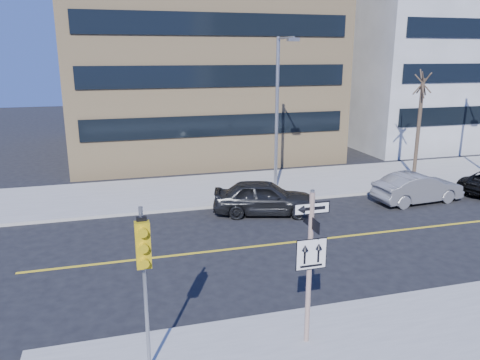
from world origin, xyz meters
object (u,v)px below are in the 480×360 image
object	(u,v)px
street_tree_west	(423,86)
traffic_signal	(144,258)
streetlight_a	(279,105)
parked_car_a	(264,197)
parked_car_b	(418,188)
sign_pole	(310,259)

from	to	relation	value
street_tree_west	traffic_signal	bearing A→B (deg)	-140.61
streetlight_a	parked_car_a	bearing A→B (deg)	-119.45
parked_car_a	streetlight_a	distance (m)	5.36
streetlight_a	street_tree_west	distance (m)	9.05
traffic_signal	parked_car_b	distance (m)	17.49
streetlight_a	traffic_signal	bearing A→B (deg)	-120.80
parked_car_b	street_tree_west	distance (m)	6.86
parked_car_a	sign_pole	bearing A→B (deg)	-176.43
traffic_signal	street_tree_west	distance (m)	22.14
traffic_signal	street_tree_west	size ratio (longest dim) A/B	0.63
street_tree_west	parked_car_a	bearing A→B (deg)	-161.07
parked_car_b	street_tree_west	world-z (taller)	street_tree_west
parked_car_a	streetlight_a	xyz separation A→B (m)	(1.78, 3.15, 3.94)
traffic_signal	parked_car_a	world-z (taller)	traffic_signal
sign_pole	traffic_signal	world-z (taller)	sign_pole
sign_pole	streetlight_a	size ratio (longest dim) A/B	0.51
sign_pole	street_tree_west	bearing A→B (deg)	46.74
sign_pole	street_tree_west	size ratio (longest dim) A/B	0.64
parked_car_a	street_tree_west	bearing A→B (deg)	-55.13
streetlight_a	street_tree_west	world-z (taller)	streetlight_a
sign_pole	streetlight_a	bearing A→B (deg)	73.23
sign_pole	streetlight_a	xyz separation A→B (m)	(4.00, 13.27, 2.32)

